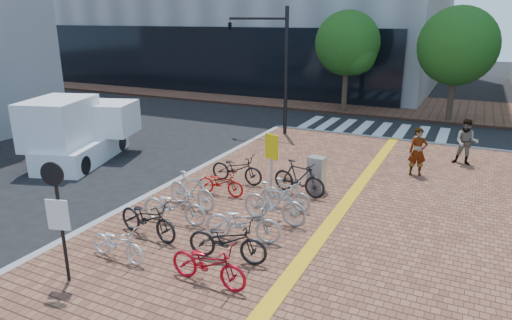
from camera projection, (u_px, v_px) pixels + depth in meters
The scene contains 24 objects.
ground at pixel (241, 238), 12.27m from camera, with size 120.00×120.00×0.00m, color black.
kerb_north at pixel (416, 142), 21.31m from camera, with size 14.00×0.25×0.15m, color gray.
far_sidewalk at pixel (387, 105), 30.29m from camera, with size 70.00×8.00×0.15m, color brown.
crosswalk at pixel (372, 129), 24.09m from camera, with size 7.50×4.00×0.01m.
street_trees at pixel (479, 48), 23.94m from camera, with size 16.20×4.60×6.35m.
bike_0 at pixel (118, 243), 10.76m from camera, with size 0.57×1.63×0.86m, color white.
bike_1 at pixel (148, 218), 11.87m from camera, with size 0.69×1.98×1.04m, color black.
bike_2 at pixel (174, 205), 12.70m from camera, with size 0.68×1.95×1.02m, color #B5B5BA.
bike_3 at pixel (191, 190), 13.70m from camera, with size 0.52×1.84×1.11m, color #BCBCC1.
bike_4 at pixel (221, 183), 14.71m from camera, with size 0.56×1.61×0.85m, color #B30F0C.
bike_5 at pixel (237, 169), 15.78m from camera, with size 0.68×1.95×1.02m, color black.
bike_6 at pixel (208, 263), 9.75m from camera, with size 0.65×1.87×0.98m, color #AE0C1C.
bike_7 at pixel (227, 240), 10.71m from camera, with size 0.69×1.97×1.03m, color black.
bike_8 at pixel (243, 222), 11.66m from camera, with size 0.70×2.01×1.05m, color #AEAEB3.
bike_9 at pixel (274, 203), 12.67m from camera, with size 0.55×1.95×1.17m, color #A3A3A8.
bike_10 at pixel (286, 194), 13.61m from camera, with size 0.44×1.58×0.95m, color #AAA9AE.
bike_11 at pixel (299, 178), 14.70m from camera, with size 0.53×1.89×1.13m, color black.
pedestrian_a at pixel (418, 152), 16.44m from camera, with size 0.64×0.42×1.75m, color gray.
pedestrian_b at pixel (466, 142), 17.65m from camera, with size 0.87×0.68×1.79m, color #474A5B.
utility_box at pixel (316, 174), 15.00m from camera, with size 0.54×0.39×1.17m, color #AAAAAF.
yellow_sign at pixel (271, 152), 14.87m from camera, with size 0.51×0.21×1.92m.
notice_sign at pixel (58, 208), 9.48m from camera, with size 0.50×0.19×2.74m.
traffic_light_pole at pixel (260, 47), 21.96m from camera, with size 3.23×1.25×6.02m.
box_truck at pixel (80, 132), 18.42m from camera, with size 3.28×4.98×2.66m.
Camera 1 is at (5.18, -9.79, 5.68)m, focal length 32.00 mm.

